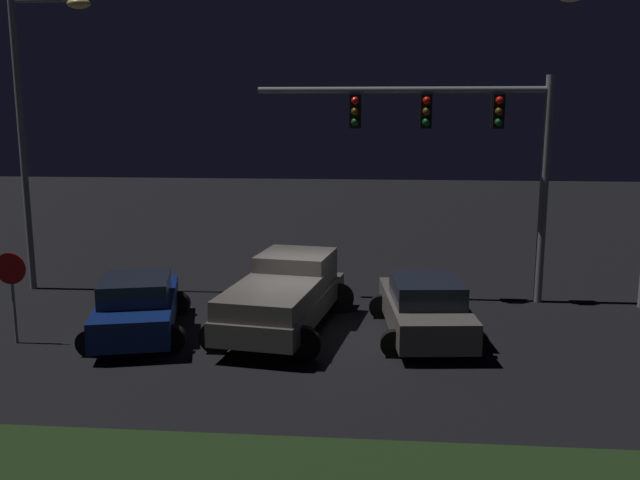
{
  "coord_description": "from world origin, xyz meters",
  "views": [
    {
      "loc": [
        1.96,
        -16.51,
        5.48
      ],
      "look_at": [
        0.37,
        1.54,
        2.08
      ],
      "focal_mm": 38.29,
      "sensor_mm": 36.0,
      "label": 1
    }
  ],
  "objects_px": {
    "car_sedan_far": "(137,306)",
    "stop_sign": "(11,280)",
    "car_sedan": "(425,308)",
    "street_lamp_left": "(34,112)",
    "street_lamp_right": "(636,111)",
    "traffic_signal_gantry": "(459,133)",
    "pickup_truck": "(286,291)"
  },
  "relations": [
    {
      "from": "car_sedan",
      "to": "street_lamp_left",
      "type": "distance_m",
      "value": 13.02
    },
    {
      "from": "street_lamp_right",
      "to": "stop_sign",
      "type": "bearing_deg",
      "value": -163.81
    },
    {
      "from": "traffic_signal_gantry",
      "to": "street_lamp_right",
      "type": "bearing_deg",
      "value": -3.86
    },
    {
      "from": "traffic_signal_gantry",
      "to": "street_lamp_left",
      "type": "distance_m",
      "value": 12.63
    },
    {
      "from": "street_lamp_left",
      "to": "pickup_truck",
      "type": "bearing_deg",
      "value": -22.63
    },
    {
      "from": "pickup_truck",
      "to": "stop_sign",
      "type": "height_order",
      "value": "stop_sign"
    },
    {
      "from": "car_sedan",
      "to": "pickup_truck",
      "type": "bearing_deg",
      "value": 79.08
    },
    {
      "from": "car_sedan_far",
      "to": "traffic_signal_gantry",
      "type": "distance_m",
      "value": 9.99
    },
    {
      "from": "car_sedan_far",
      "to": "street_lamp_left",
      "type": "bearing_deg",
      "value": 32.8
    },
    {
      "from": "car_sedan",
      "to": "stop_sign",
      "type": "xyz_separation_m",
      "value": [
        -9.82,
        -1.36,
        0.82
      ]
    },
    {
      "from": "pickup_truck",
      "to": "street_lamp_right",
      "type": "relative_size",
      "value": 0.64
    },
    {
      "from": "street_lamp_right",
      "to": "stop_sign",
      "type": "relative_size",
      "value": 3.93
    },
    {
      "from": "car_sedan",
      "to": "traffic_signal_gantry",
      "type": "relative_size",
      "value": 0.55
    },
    {
      "from": "pickup_truck",
      "to": "traffic_signal_gantry",
      "type": "height_order",
      "value": "traffic_signal_gantry"
    },
    {
      "from": "car_sedan_far",
      "to": "stop_sign",
      "type": "distance_m",
      "value": 2.97
    },
    {
      "from": "car_sedan_far",
      "to": "street_lamp_left",
      "type": "xyz_separation_m",
      "value": [
        -4.43,
        4.13,
        4.75
      ]
    },
    {
      "from": "pickup_truck",
      "to": "car_sedan",
      "type": "distance_m",
      "value": 3.53
    },
    {
      "from": "car_sedan",
      "to": "street_lamp_left",
      "type": "height_order",
      "value": "street_lamp_left"
    },
    {
      "from": "car_sedan_far",
      "to": "street_lamp_right",
      "type": "relative_size",
      "value": 0.54
    },
    {
      "from": "traffic_signal_gantry",
      "to": "street_lamp_left",
      "type": "relative_size",
      "value": 0.94
    },
    {
      "from": "street_lamp_right",
      "to": "car_sedan",
      "type": "bearing_deg",
      "value": -151.23
    },
    {
      "from": "pickup_truck",
      "to": "street_lamp_right",
      "type": "xyz_separation_m",
      "value": [
        9.26,
        2.85,
        4.5
      ]
    },
    {
      "from": "pickup_truck",
      "to": "stop_sign",
      "type": "bearing_deg",
      "value": 113.39
    },
    {
      "from": "stop_sign",
      "to": "street_lamp_right",
      "type": "bearing_deg",
      "value": 16.19
    },
    {
      "from": "car_sedan",
      "to": "car_sedan_far",
      "type": "relative_size",
      "value": 0.97
    },
    {
      "from": "car_sedan",
      "to": "street_lamp_left",
      "type": "relative_size",
      "value": 0.52
    },
    {
      "from": "stop_sign",
      "to": "pickup_truck",
      "type": "bearing_deg",
      "value": 14.83
    },
    {
      "from": "car_sedan_far",
      "to": "stop_sign",
      "type": "height_order",
      "value": "stop_sign"
    },
    {
      "from": "traffic_signal_gantry",
      "to": "car_sedan_far",
      "type": "bearing_deg",
      "value": -154.31
    },
    {
      "from": "street_lamp_left",
      "to": "traffic_signal_gantry",
      "type": "bearing_deg",
      "value": -0.85
    },
    {
      "from": "traffic_signal_gantry",
      "to": "street_lamp_left",
      "type": "bearing_deg",
      "value": 179.15
    },
    {
      "from": "car_sedan",
      "to": "street_lamp_right",
      "type": "height_order",
      "value": "street_lamp_right"
    }
  ]
}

